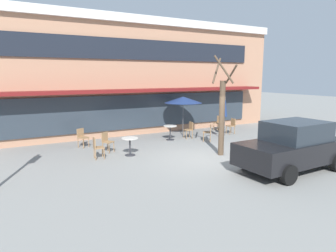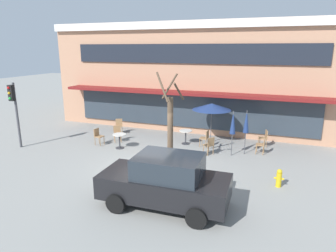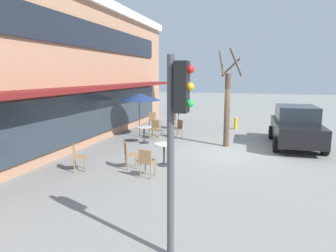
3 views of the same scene
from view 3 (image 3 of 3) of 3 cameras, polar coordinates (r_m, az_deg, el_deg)
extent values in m
plane|color=gray|center=(12.44, 11.47, -4.85)|extent=(80.00, 80.00, 0.00)
cube|color=tan|center=(16.28, -26.33, 9.49)|extent=(18.43, 8.00, 6.61)
cube|color=maroon|center=(13.64, -11.77, 7.26)|extent=(15.67, 1.10, 0.16)
cube|color=#1E232D|center=(13.97, -13.94, 16.31)|extent=(14.75, 0.10, 1.10)
cube|color=#2D3842|center=(13.97, -13.37, 2.31)|extent=(14.75, 0.10, 1.90)
cylinder|color=#333338|center=(13.80, -4.55, -3.17)|extent=(0.44, 0.44, 0.03)
cylinder|color=#333338|center=(13.73, -4.57, -1.69)|extent=(0.07, 0.07, 0.70)
cylinder|color=silver|center=(13.66, -4.59, -0.19)|extent=(0.70, 0.70, 0.03)
cylinder|color=#333338|center=(10.45, -0.75, -7.38)|extent=(0.44, 0.44, 0.03)
cylinder|color=#333338|center=(10.35, -0.75, -5.45)|extent=(0.07, 0.07, 0.70)
cylinder|color=silver|center=(10.26, -0.76, -3.48)|extent=(0.70, 0.70, 0.03)
cylinder|color=#4C4C51|center=(14.98, -5.46, 2.05)|extent=(0.04, 0.04, 2.20)
cone|color=navy|center=(14.89, -5.51, 5.58)|extent=(2.10, 2.10, 0.35)
cylinder|color=#4C4C51|center=(16.45, 1.10, 2.78)|extent=(0.04, 0.04, 2.20)
cone|color=navy|center=(16.39, 1.10, 4.69)|extent=(0.28, 0.28, 1.10)
cylinder|color=#4C4C51|center=(15.79, 2.02, 2.48)|extent=(0.04, 0.04, 2.20)
cone|color=navy|center=(15.73, 2.04, 4.47)|extent=(0.28, 0.28, 1.10)
cylinder|color=#9E754C|center=(14.59, 1.67, -1.60)|extent=(0.04, 0.04, 0.45)
cylinder|color=#9E754C|center=(14.86, 0.87, -1.39)|extent=(0.04, 0.04, 0.45)
cylinder|color=#9E754C|center=(14.80, 2.71, -1.44)|extent=(0.04, 0.04, 0.45)
cylinder|color=#9E754C|center=(15.06, 1.90, -1.24)|extent=(0.04, 0.04, 0.45)
cube|color=#9E754C|center=(14.78, 1.79, -0.48)|extent=(0.56, 0.56, 0.04)
cube|color=#9E754C|center=(14.85, 2.34, 0.42)|extent=(0.28, 0.34, 0.40)
cylinder|color=#9E754C|center=(17.12, 1.09, 0.09)|extent=(0.04, 0.04, 0.45)
cylinder|color=#9E754C|center=(17.23, 0.01, 0.16)|extent=(0.04, 0.04, 0.45)
cylinder|color=#9E754C|center=(17.44, 1.44, 0.27)|extent=(0.04, 0.04, 0.45)
cylinder|color=#9E754C|center=(17.55, 0.39, 0.33)|extent=(0.04, 0.04, 0.45)
cube|color=#9E754C|center=(17.30, 0.73, 1.01)|extent=(0.42, 0.42, 0.04)
cube|color=#9E754C|center=(17.43, 0.93, 1.81)|extent=(0.06, 0.40, 0.40)
cylinder|color=#9E754C|center=(10.31, -6.21, -6.45)|extent=(0.04, 0.04, 0.45)
cylinder|color=#9E754C|center=(9.99, -5.79, -6.98)|extent=(0.04, 0.04, 0.45)
cylinder|color=#9E754C|center=(10.25, -8.08, -6.60)|extent=(0.04, 0.04, 0.45)
cylinder|color=#9E754C|center=(9.93, -7.72, -7.13)|extent=(0.04, 0.04, 0.45)
cube|color=#9E754C|center=(10.05, -6.98, -5.45)|extent=(0.56, 0.56, 0.04)
cube|color=#9E754C|center=(9.97, -8.02, -4.30)|extent=(0.35, 0.26, 0.40)
cylinder|color=#9E754C|center=(9.47, -4.35, -7.91)|extent=(0.04, 0.04, 0.45)
cylinder|color=#9E754C|center=(9.33, -2.45, -8.16)|extent=(0.04, 0.04, 0.45)
cylinder|color=#9E754C|center=(9.18, -5.28, -8.49)|extent=(0.04, 0.04, 0.45)
cylinder|color=#9E754C|center=(9.04, -3.34, -8.76)|extent=(0.04, 0.04, 0.45)
cube|color=#9E754C|center=(9.18, -3.87, -6.87)|extent=(0.43, 0.43, 0.04)
cube|color=#9E754C|center=(8.96, -4.38, -5.83)|extent=(0.08, 0.40, 0.40)
cylinder|color=#9E754C|center=(10.33, -15.40, -6.72)|extent=(0.04, 0.04, 0.45)
cylinder|color=#9E754C|center=(10.01, -15.47, -7.26)|extent=(0.04, 0.04, 0.45)
cylinder|color=#9E754C|center=(10.35, -17.29, -6.78)|extent=(0.04, 0.04, 0.45)
cylinder|color=#9E754C|center=(10.03, -17.42, -7.32)|extent=(0.04, 0.04, 0.45)
cube|color=#9E754C|center=(10.11, -16.46, -5.69)|extent=(0.55, 0.55, 0.04)
cube|color=#9E754C|center=(10.07, -17.55, -4.51)|extent=(0.37, 0.23, 0.40)
cylinder|color=#9E754C|center=(17.56, -2.55, 0.33)|extent=(0.04, 0.04, 0.45)
cylinder|color=#9E754C|center=(17.59, -3.65, 0.33)|extent=(0.04, 0.04, 0.45)
cylinder|color=#9E754C|center=(17.89, -2.46, 0.50)|extent=(0.04, 0.04, 0.45)
cylinder|color=#9E754C|center=(17.92, -3.55, 0.51)|extent=(0.04, 0.04, 0.45)
cube|color=#9E754C|center=(17.70, -3.06, 1.20)|extent=(0.49, 0.49, 0.04)
cube|color=#9E754C|center=(17.85, -3.02, 1.99)|extent=(0.14, 0.40, 0.40)
cylinder|color=#9E754C|center=(14.46, -2.36, -1.71)|extent=(0.04, 0.04, 0.45)
cylinder|color=#9E754C|center=(14.60, -3.57, -1.61)|extent=(0.04, 0.04, 0.45)
cylinder|color=#9E754C|center=(14.76, -1.80, -1.47)|extent=(0.04, 0.04, 0.45)
cylinder|color=#9E754C|center=(14.90, -2.99, -1.37)|extent=(0.04, 0.04, 0.45)
cube|color=#9E754C|center=(14.63, -2.69, -0.60)|extent=(0.44, 0.44, 0.04)
cube|color=#9E754C|center=(14.75, -2.39, 0.36)|extent=(0.08, 0.40, 0.40)
cube|color=black|center=(14.15, 23.16, -0.79)|extent=(4.25, 1.92, 0.76)
cube|color=#232B33|center=(14.19, 23.27, 2.18)|extent=(2.15, 1.66, 0.68)
cylinder|color=black|center=(13.13, 27.74, -3.58)|extent=(0.65, 0.24, 0.64)
cylinder|color=black|center=(12.84, 19.89, -3.32)|extent=(0.65, 0.24, 0.64)
cylinder|color=black|center=(15.63, 25.67, -1.45)|extent=(0.65, 0.24, 0.64)
cylinder|color=black|center=(15.38, 19.08, -1.18)|extent=(0.65, 0.24, 0.64)
cylinder|color=brown|center=(13.13, 11.17, 2.91)|extent=(0.24, 0.24, 3.14)
cylinder|color=brown|center=(13.42, 11.85, 10.89)|extent=(0.21, 0.83, 0.79)
cylinder|color=brown|center=(12.95, 10.18, 11.63)|extent=(0.64, 0.35, 1.06)
cylinder|color=brown|center=(12.80, 12.81, 11.73)|extent=(0.73, 0.55, 1.14)
cylinder|color=#47474C|center=(4.93, 0.50, -6.61)|extent=(0.12, 0.12, 3.40)
cube|color=black|center=(4.69, 2.65, 7.42)|extent=(0.26, 0.20, 0.80)
sphere|color=red|center=(4.66, 4.26, 10.71)|extent=(0.13, 0.13, 0.13)
sphere|color=gold|center=(4.66, 4.22, 7.52)|extent=(0.13, 0.13, 0.13)
sphere|color=green|center=(4.68, 4.18, 4.33)|extent=(0.13, 0.13, 0.13)
cylinder|color=gold|center=(17.63, 12.73, 0.30)|extent=(0.20, 0.20, 0.55)
sphere|color=gold|center=(17.58, 12.77, 1.38)|extent=(0.19, 0.19, 0.19)
cylinder|color=gold|center=(17.49, 12.71, 0.41)|extent=(0.10, 0.07, 0.07)
cylinder|color=gold|center=(17.75, 12.77, 0.54)|extent=(0.10, 0.07, 0.07)
camera|label=1|loc=(9.97, 76.79, 3.76)|focal=32.00mm
camera|label=2|loc=(19.93, 48.14, 12.29)|focal=32.00mm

